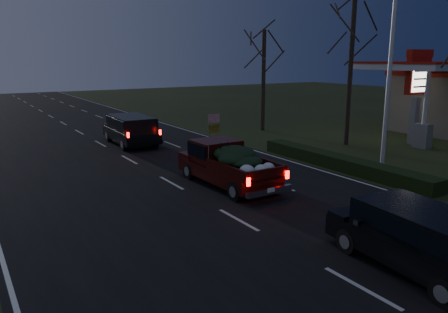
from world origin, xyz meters
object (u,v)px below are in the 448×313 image
light_pole (392,49)px  pickup_truck (227,162)px  gas_price_pylon (418,81)px  rear_suv (423,234)px  lead_suv (131,127)px

light_pole → pickup_truck: 9.03m
gas_price_pylon → pickup_truck: bearing=-174.0°
pickup_truck → rear_suv: pickup_truck is taller
pickup_truck → rear_suv: 8.72m
light_pole → rear_suv: bearing=-136.9°
light_pole → gas_price_pylon: bearing=24.7°
gas_price_pylon → lead_suv: (-14.48, 8.74, -2.70)m
gas_price_pylon → rear_suv: bearing=-144.3°
light_pole → gas_price_pylon: size_ratio=1.64×
light_pole → lead_suv: size_ratio=1.83×
gas_price_pylon → lead_suv: size_ratio=1.11×
lead_suv → rear_suv: 18.96m
pickup_truck → lead_suv: bearing=90.7°
rear_suv → pickup_truck: bearing=95.5°
rear_suv → light_pole: bearing=48.7°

